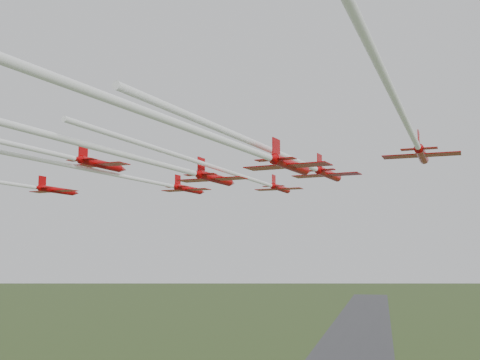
% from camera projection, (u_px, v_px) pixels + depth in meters
% --- Properties ---
extents(runway, '(38.00, 900.00, 0.04)m').
position_uv_depth(runway, '(351.00, 355.00, 271.55)').
color(runway, '#38383B').
rests_on(runway, ground).
extents(jet_lead, '(13.63, 62.53, 2.45)m').
position_uv_depth(jet_lead, '(243.00, 176.00, 88.41)').
color(jet_lead, '#AD0406').
extents(jet_row2_left, '(13.41, 48.95, 2.49)m').
position_uv_depth(jet_row2_left, '(150.00, 182.00, 90.40)').
color(jet_row2_left, '#AD0406').
extents(jet_row2_right, '(15.75, 56.88, 2.95)m').
position_uv_depth(jet_row2_right, '(298.00, 161.00, 76.34)').
color(jet_row2_right, '#AD0406').
extents(jet_row3_mid, '(13.75, 52.57, 2.82)m').
position_uv_depth(jet_row3_mid, '(170.00, 167.00, 70.16)').
color(jet_row3_mid, '#AD0406').
extents(jet_row3_right, '(11.08, 53.96, 2.66)m').
position_uv_depth(jet_row3_right, '(412.00, 134.00, 59.40)').
color(jet_row3_right, '#AD0406').
extents(jet_row4_left, '(11.42, 44.18, 2.60)m').
position_uv_depth(jet_row4_left, '(52.00, 153.00, 70.00)').
color(jet_row4_left, '#AD0406').
extents(jet_row4_right, '(19.38, 69.03, 2.88)m').
position_uv_depth(jet_row4_right, '(209.00, 135.00, 50.34)').
color(jet_row4_right, '#AD0406').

